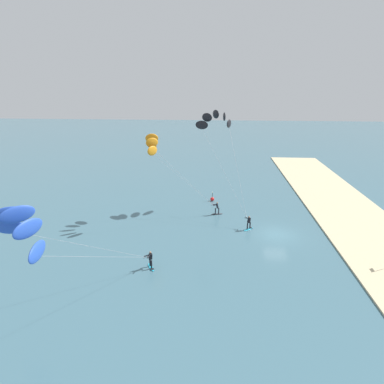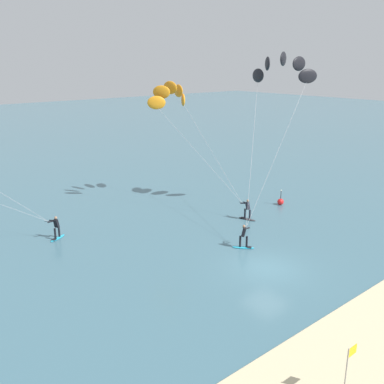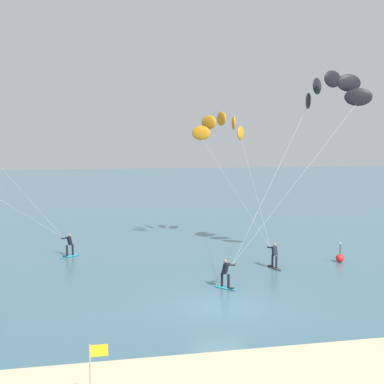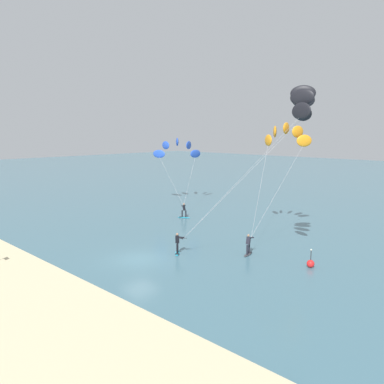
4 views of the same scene
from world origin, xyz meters
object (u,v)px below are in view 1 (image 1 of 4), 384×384
object	(u,v)px
kitesurfer_far_out	(26,228)
marker_buoy	(212,199)
kitesurfer_nearshore	(217,123)
kitesurfer_mid_water	(155,147)

from	to	relation	value
kitesurfer_far_out	marker_buoy	world-z (taller)	kitesurfer_far_out
kitesurfer_nearshore	kitesurfer_far_out	bearing A→B (deg)	153.79
kitesurfer_far_out	kitesurfer_mid_water	bearing A→B (deg)	-14.14
marker_buoy	kitesurfer_far_out	bearing A→B (deg)	155.76
kitesurfer_mid_water	kitesurfer_far_out	bearing A→B (deg)	165.86
kitesurfer_mid_water	kitesurfer_far_out	world-z (taller)	kitesurfer_mid_water
kitesurfer_mid_water	marker_buoy	world-z (taller)	kitesurfer_mid_water
kitesurfer_nearshore	kitesurfer_far_out	xyz separation A→B (m)	(-24.48, 12.05, -3.96)
kitesurfer_nearshore	marker_buoy	size ratio (longest dim) A/B	9.35
kitesurfer_mid_water	marker_buoy	size ratio (longest dim) A/B	7.66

